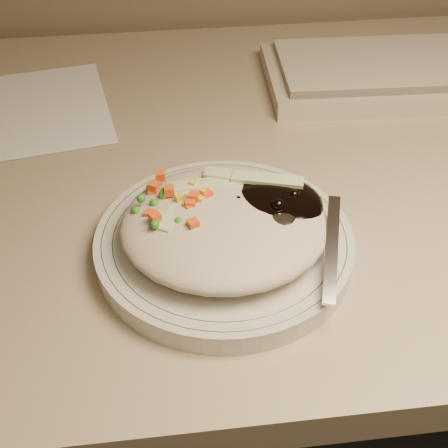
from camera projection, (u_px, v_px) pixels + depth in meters
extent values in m
cube|color=gray|center=(245.00, 167.00, 0.74)|extent=(1.40, 0.70, 0.04)
cylinder|color=beige|center=(224.00, 245.00, 0.59)|extent=(0.24, 0.24, 0.02)
torus|color=#144723|center=(224.00, 237.00, 0.59)|extent=(0.23, 0.23, 0.00)
torus|color=#144723|center=(224.00, 237.00, 0.59)|extent=(0.21, 0.21, 0.00)
ellipsoid|color=#B7AE94|center=(225.00, 224.00, 0.57)|extent=(0.19, 0.18, 0.04)
ellipsoid|color=black|center=(270.00, 206.00, 0.58)|extent=(0.10, 0.09, 0.03)
ellipsoid|color=orange|center=(174.00, 212.00, 0.58)|extent=(0.08, 0.08, 0.02)
sphere|color=black|center=(238.00, 202.00, 0.57)|extent=(0.01, 0.01, 0.01)
sphere|color=black|center=(268.00, 195.00, 0.58)|extent=(0.01, 0.01, 0.01)
sphere|color=black|center=(294.00, 195.00, 0.57)|extent=(0.01, 0.01, 0.01)
sphere|color=black|center=(284.00, 192.00, 0.59)|extent=(0.01, 0.01, 0.01)
sphere|color=black|center=(278.00, 205.00, 0.56)|extent=(0.01, 0.01, 0.01)
sphere|color=black|center=(267.00, 200.00, 0.58)|extent=(0.01, 0.01, 0.01)
sphere|color=black|center=(277.00, 192.00, 0.59)|extent=(0.01, 0.01, 0.01)
cube|color=#E75519|center=(169.00, 190.00, 0.57)|extent=(0.01, 0.01, 0.01)
cube|color=#E75519|center=(188.00, 213.00, 0.56)|extent=(0.01, 0.01, 0.01)
cube|color=#E75519|center=(154.00, 186.00, 0.58)|extent=(0.01, 0.01, 0.01)
cube|color=#E75519|center=(194.00, 197.00, 0.57)|extent=(0.01, 0.01, 0.01)
cube|color=#E75519|center=(190.00, 204.00, 0.56)|extent=(0.01, 0.01, 0.01)
cube|color=#E75519|center=(152.00, 191.00, 0.59)|extent=(0.01, 0.01, 0.01)
cube|color=#E75519|center=(167.00, 193.00, 0.58)|extent=(0.01, 0.01, 0.01)
cube|color=#E75519|center=(189.00, 207.00, 0.56)|extent=(0.01, 0.01, 0.01)
cube|color=#E75519|center=(207.00, 195.00, 0.57)|extent=(0.01, 0.01, 0.01)
cube|color=#E75519|center=(160.00, 176.00, 0.59)|extent=(0.01, 0.01, 0.01)
cube|color=#E75519|center=(155.00, 217.00, 0.55)|extent=(0.01, 0.01, 0.01)
cube|color=#E75519|center=(193.00, 224.00, 0.54)|extent=(0.01, 0.01, 0.01)
cube|color=#E75519|center=(150.00, 215.00, 0.56)|extent=(0.01, 0.01, 0.01)
cube|color=#E75519|center=(153.00, 193.00, 0.59)|extent=(0.01, 0.01, 0.01)
sphere|color=#388C28|center=(189.00, 202.00, 0.57)|extent=(0.01, 0.01, 0.01)
sphere|color=#388C28|center=(155.00, 224.00, 0.54)|extent=(0.01, 0.01, 0.01)
sphere|color=#388C28|center=(154.00, 203.00, 0.57)|extent=(0.01, 0.01, 0.01)
sphere|color=#388C28|center=(141.00, 198.00, 0.56)|extent=(0.01, 0.01, 0.01)
sphere|color=#388C28|center=(186.00, 199.00, 0.58)|extent=(0.01, 0.01, 0.01)
sphere|color=#388C28|center=(196.00, 223.00, 0.56)|extent=(0.01, 0.01, 0.01)
sphere|color=#388C28|center=(173.00, 209.00, 0.57)|extent=(0.01, 0.01, 0.01)
sphere|color=#388C28|center=(167.00, 223.00, 0.56)|extent=(0.01, 0.01, 0.01)
sphere|color=#388C28|center=(136.00, 211.00, 0.57)|extent=(0.01, 0.01, 0.01)
sphere|color=#388C28|center=(165.00, 192.00, 0.57)|extent=(0.01, 0.01, 0.01)
sphere|color=#388C28|center=(163.00, 194.00, 0.57)|extent=(0.01, 0.01, 0.01)
sphere|color=#388C28|center=(155.00, 215.00, 0.56)|extent=(0.01, 0.01, 0.01)
sphere|color=#388C28|center=(179.00, 222.00, 0.55)|extent=(0.01, 0.01, 0.01)
sphere|color=#388C28|center=(209.00, 187.00, 0.59)|extent=(0.01, 0.01, 0.01)
cube|color=yellow|center=(184.00, 199.00, 0.58)|extent=(0.01, 0.01, 0.01)
cube|color=yellow|center=(201.00, 200.00, 0.57)|extent=(0.01, 0.01, 0.01)
cube|color=yellow|center=(173.00, 198.00, 0.58)|extent=(0.01, 0.01, 0.01)
cube|color=yellow|center=(179.00, 198.00, 0.57)|extent=(0.01, 0.01, 0.01)
cube|color=yellow|center=(174.00, 210.00, 0.57)|extent=(0.01, 0.01, 0.01)
cube|color=yellow|center=(203.00, 192.00, 0.57)|extent=(0.01, 0.01, 0.01)
cube|color=yellow|center=(193.00, 184.00, 0.59)|extent=(0.01, 0.01, 0.01)
cube|color=yellow|center=(184.00, 210.00, 0.57)|extent=(0.01, 0.01, 0.01)
cube|color=#B2D18C|center=(209.00, 184.00, 0.59)|extent=(0.07, 0.02, 0.00)
cube|color=#B2D18C|center=(240.00, 177.00, 0.59)|extent=(0.07, 0.04, 0.00)
cube|color=#B2D18C|center=(180.00, 208.00, 0.56)|extent=(0.05, 0.07, 0.00)
cube|color=#B2D18C|center=(268.00, 179.00, 0.59)|extent=(0.07, 0.03, 0.00)
cube|color=#B2D18C|center=(231.00, 218.00, 0.56)|extent=(0.07, 0.02, 0.00)
ellipsoid|color=silver|center=(279.00, 214.00, 0.56)|extent=(0.05, 0.05, 0.01)
cube|color=silver|center=(332.00, 248.00, 0.55)|extent=(0.04, 0.11, 0.03)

